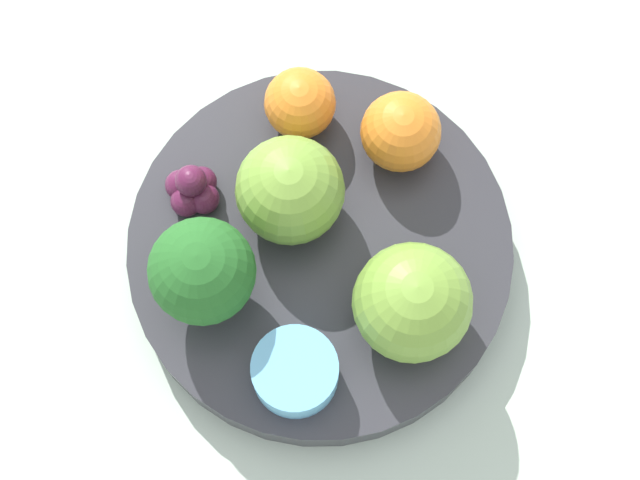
# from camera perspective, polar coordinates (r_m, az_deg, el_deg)

# --- Properties ---
(ground_plane) EXTENTS (6.00, 6.00, 0.00)m
(ground_plane) POSITION_cam_1_polar(r_m,az_deg,el_deg) (0.64, 0.00, -1.57)
(ground_plane) COLOR gray
(table_surface) EXTENTS (1.20, 1.20, 0.02)m
(table_surface) POSITION_cam_1_polar(r_m,az_deg,el_deg) (0.63, 0.00, -1.32)
(table_surface) COLOR #B2C6B2
(table_surface) RESTS_ON ground_plane
(bowl) EXTENTS (0.21, 0.21, 0.03)m
(bowl) POSITION_cam_1_polar(r_m,az_deg,el_deg) (0.60, 0.00, -0.69)
(bowl) COLOR #2D2D33
(bowl) RESTS_ON table_surface
(broccoli) EXTENTS (0.06, 0.06, 0.07)m
(broccoli) POSITION_cam_1_polar(r_m,az_deg,el_deg) (0.55, -6.29, -1.72)
(broccoli) COLOR #8CB76B
(broccoli) RESTS_ON bowl
(apple_red) EXTENTS (0.06, 0.06, 0.06)m
(apple_red) POSITION_cam_1_polar(r_m,az_deg,el_deg) (0.57, -1.61, 2.68)
(apple_red) COLOR olive
(apple_red) RESTS_ON bowl
(apple_green) EXTENTS (0.06, 0.06, 0.06)m
(apple_green) POSITION_cam_1_polar(r_m,az_deg,el_deg) (0.55, 4.95, -3.35)
(apple_green) COLOR olive
(apple_green) RESTS_ON bowl
(orange_front) EXTENTS (0.04, 0.04, 0.04)m
(orange_front) POSITION_cam_1_polar(r_m,az_deg,el_deg) (0.59, 4.33, 5.78)
(orange_front) COLOR orange
(orange_front) RESTS_ON bowl
(orange_back) EXTENTS (0.04, 0.04, 0.04)m
(orange_back) POSITION_cam_1_polar(r_m,az_deg,el_deg) (0.60, -1.08, 7.30)
(orange_back) COLOR orange
(orange_back) RESTS_ON bowl
(grape_cluster) EXTENTS (0.03, 0.03, 0.03)m
(grape_cluster) POSITION_cam_1_polar(r_m,az_deg,el_deg) (0.59, -6.79, 2.72)
(grape_cluster) COLOR #511938
(grape_cluster) RESTS_ON bowl
(small_cup) EXTENTS (0.05, 0.05, 0.02)m
(small_cup) POSITION_cam_1_polar(r_m,az_deg,el_deg) (0.56, -1.34, -7.05)
(small_cup) COLOR #66B2DB
(small_cup) RESTS_ON bowl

